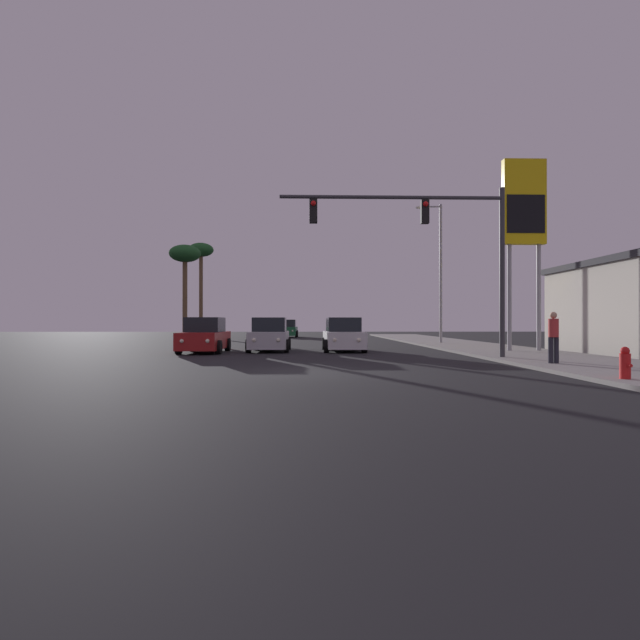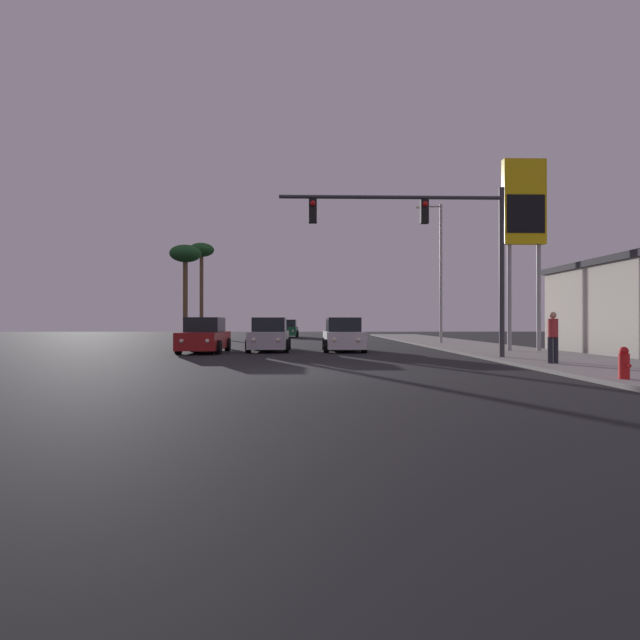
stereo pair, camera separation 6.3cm
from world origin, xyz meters
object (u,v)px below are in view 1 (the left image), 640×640
(car_silver, at_px, (270,336))
(pedestrian_on_sidewalk, at_px, (553,335))
(car_white, at_px, (343,336))
(car_green, at_px, (287,329))
(car_red, at_px, (205,337))
(traffic_light_mast, at_px, (436,235))
(gas_station_sign, at_px, (524,213))
(fire_hydrant, at_px, (625,363))
(palm_tree_mid, at_px, (185,258))
(street_lamp, at_px, (439,266))
(palm_tree_far, at_px, (201,255))

(car_silver, height_order, pedestrian_on_sidewalk, pedestrian_on_sidewalk)
(car_white, distance_m, car_green, 23.34)
(car_white, height_order, car_red, same)
(car_red, relative_size, traffic_light_mast, 0.50)
(car_red, xyz_separation_m, gas_station_sign, (15.13, -0.80, 5.86))
(fire_hydrant, xyz_separation_m, palm_tree_mid, (-16.80, 26.82, 5.87))
(pedestrian_on_sidewalk, bearing_deg, car_silver, 137.53)
(car_white, bearing_deg, gas_station_sign, 166.67)
(car_white, xyz_separation_m, pedestrian_on_sidewalk, (6.18, -8.95, 0.27))
(traffic_light_mast, height_order, palm_tree_mid, palm_tree_mid)
(gas_station_sign, height_order, pedestrian_on_sidewalk, gas_station_sign)
(street_lamp, relative_size, gas_station_sign, 1.00)
(car_red, bearing_deg, car_white, -171.01)
(palm_tree_far, bearing_deg, car_silver, -70.35)
(car_white, xyz_separation_m, palm_tree_mid, (-11.14, 13.42, 5.60))
(fire_hydrant, bearing_deg, car_silver, 124.74)
(traffic_light_mast, bearing_deg, car_white, 117.25)
(car_green, bearing_deg, pedestrian_on_sidewalk, 108.62)
(car_silver, xyz_separation_m, pedestrian_on_sidewalk, (9.89, -9.05, 0.27))
(car_silver, distance_m, car_red, 3.20)
(gas_station_sign, height_order, palm_tree_mid, gas_station_sign)
(car_green, xyz_separation_m, traffic_light_mast, (6.80, -29.09, 4.03))
(car_red, relative_size, street_lamp, 0.48)
(gas_station_sign, distance_m, fire_hydrant, 13.45)
(car_white, distance_m, fire_hydrant, 14.55)
(car_silver, distance_m, car_green, 22.95)
(traffic_light_mast, distance_m, palm_tree_far, 33.26)
(car_green, distance_m, palm_tree_mid, 13.40)
(car_white, xyz_separation_m, car_silver, (-3.70, 0.10, 0.00))
(car_white, bearing_deg, palm_tree_far, -64.37)
(street_lamp, height_order, palm_tree_mid, street_lamp)
(car_silver, distance_m, fire_hydrant, 16.43)
(car_red, distance_m, palm_tree_far, 25.94)
(pedestrian_on_sidewalk, relative_size, palm_tree_far, 0.18)
(street_lamp, height_order, gas_station_sign, same)
(gas_station_sign, height_order, palm_tree_far, gas_station_sign)
(traffic_light_mast, xyz_separation_m, gas_station_sign, (5.30, 4.29, 1.82))
(car_silver, height_order, palm_tree_far, palm_tree_far)
(gas_station_sign, bearing_deg, car_red, 176.97)
(car_green, height_order, gas_station_sign, gas_station_sign)
(traffic_light_mast, bearing_deg, car_silver, 137.98)
(car_silver, xyz_separation_m, car_green, (0.01, 22.95, 0.00))
(car_green, xyz_separation_m, pedestrian_on_sidewalk, (9.87, -32.00, 0.27))
(fire_hydrant, distance_m, pedestrian_on_sidewalk, 4.51)
(car_silver, height_order, car_green, same)
(street_lamp, bearing_deg, car_red, -148.74)
(car_red, height_order, palm_tree_far, palm_tree_far)
(traffic_light_mast, bearing_deg, gas_station_sign, 39.01)
(car_red, bearing_deg, palm_tree_far, -76.78)
(car_silver, bearing_deg, palm_tree_far, -70.28)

